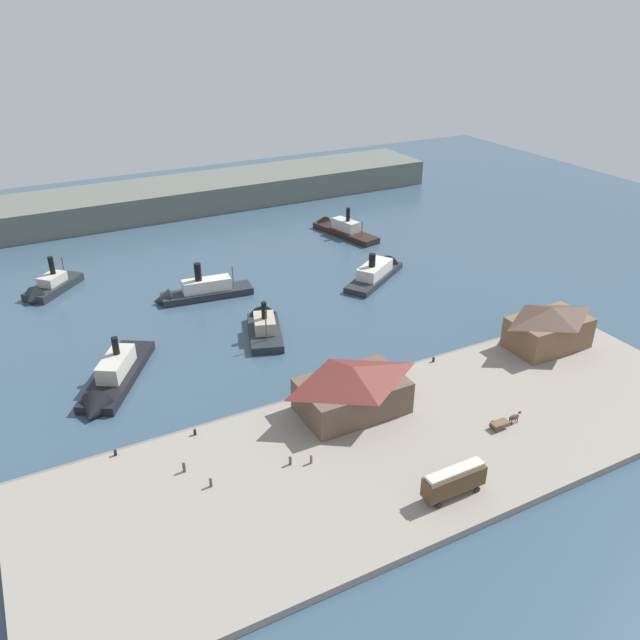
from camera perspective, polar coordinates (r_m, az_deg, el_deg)
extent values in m
plane|color=#385166|center=(113.70, 1.13, -5.30)|extent=(320.00, 320.00, 0.00)
cube|color=gray|center=(98.27, 7.43, -11.10)|extent=(110.00, 36.00, 1.20)
cube|color=slate|center=(110.81, 2.04, -5.97)|extent=(110.00, 0.80, 1.00)
cube|color=brown|center=(102.49, 2.88, -6.75)|extent=(16.64, 10.50, 5.47)
pyramid|color=maroon|center=(100.28, 2.93, -4.84)|extent=(16.97, 11.03, 2.61)
cube|color=brown|center=(127.40, 19.68, -1.04)|extent=(14.83, 8.89, 5.97)
pyramid|color=#473328|center=(125.61, 19.96, 0.61)|extent=(15.13, 9.33, 2.22)
cube|color=#4C381E|center=(88.98, 11.87, -13.87)|extent=(9.07, 2.43, 2.89)
cube|color=beige|center=(87.89, 11.98, -13.04)|extent=(8.70, 1.70, 0.50)
cylinder|color=black|center=(92.55, 12.86, -13.65)|extent=(0.90, 0.18, 0.90)
cylinder|color=black|center=(91.24, 13.85, -14.49)|extent=(0.90, 0.18, 0.90)
cylinder|color=black|center=(89.33, 9.61, -15.05)|extent=(0.90, 0.18, 0.90)
cylinder|color=black|center=(87.97, 10.58, -15.96)|extent=(0.90, 0.18, 0.90)
cube|color=brown|center=(103.27, 15.77, -8.89)|extent=(2.80, 1.52, 0.50)
cylinder|color=#4C3828|center=(103.34, 15.12, -8.94)|extent=(1.20, 0.10, 1.20)
cylinder|color=#4C3828|center=(102.49, 15.69, -9.36)|extent=(1.20, 0.10, 1.20)
ellipsoid|color=#473323|center=(104.83, 16.93, -8.30)|extent=(2.00, 0.70, 0.90)
ellipsoid|color=#473323|center=(105.20, 17.41, -7.88)|extent=(0.70, 0.32, 0.44)
cylinder|color=#473323|center=(105.65, 17.05, -8.42)|extent=(0.16, 0.16, 1.00)
cylinder|color=#473323|center=(105.43, 17.20, -8.52)|extent=(0.16, 0.16, 1.00)
cylinder|color=#473323|center=(104.91, 16.57, -8.62)|extent=(0.16, 0.16, 1.00)
cylinder|color=#473323|center=(104.69, 16.72, -8.72)|extent=(0.16, 0.16, 1.00)
cylinder|color=#3D4C42|center=(93.65, -12.04, -12.74)|extent=(0.44, 0.44, 1.50)
sphere|color=#CCA889|center=(93.09, -12.10, -12.32)|extent=(0.27, 0.27, 0.27)
cylinder|color=#6B5B4C|center=(93.14, -0.79, -12.33)|extent=(0.39, 0.39, 1.32)
sphere|color=#CCA889|center=(92.65, -0.80, -11.96)|extent=(0.24, 0.24, 0.24)
cylinder|color=#3D4C42|center=(90.67, -9.73, -14.11)|extent=(0.40, 0.40, 1.37)
sphere|color=#CCA889|center=(90.14, -9.77, -13.72)|extent=(0.25, 0.25, 0.25)
cylinder|color=#3D4C42|center=(93.00, -2.67, -12.43)|extent=(0.40, 0.40, 1.36)
sphere|color=#CCA889|center=(92.48, -2.68, -12.04)|extent=(0.25, 0.25, 0.25)
cylinder|color=black|center=(100.23, -11.11, -9.80)|extent=(0.44, 0.44, 0.90)
cylinder|color=black|center=(99.16, -17.80, -11.22)|extent=(0.44, 0.44, 0.90)
cylinder|color=black|center=(118.06, 10.10, -3.49)|extent=(0.44, 0.44, 0.90)
cube|color=black|center=(118.82, -17.60, -4.72)|extent=(17.30, 22.43, 1.58)
cone|color=black|center=(110.29, -19.56, -7.77)|extent=(7.10, 6.50, 5.86)
cube|color=beige|center=(117.66, -17.75, -3.77)|extent=(8.37, 10.19, 3.04)
cylinder|color=black|center=(116.95, -17.80, -2.20)|extent=(1.17, 1.17, 3.22)
cube|color=black|center=(181.05, 2.28, 7.80)|extent=(10.38, 22.52, 1.64)
cone|color=black|center=(188.68, -0.01, 8.64)|extent=(5.70, 4.97, 4.93)
cube|color=beige|center=(180.31, 2.30, 8.47)|extent=(5.22, 8.64, 2.87)
cylinder|color=black|center=(178.63, 2.52, 9.40)|extent=(1.11, 1.11, 3.75)
cylinder|color=brown|center=(175.65, 3.78, 8.15)|extent=(0.24, 0.24, 4.24)
cube|color=#23282D|center=(127.52, -4.94, -1.11)|extent=(10.82, 16.41, 1.57)
cone|color=#23282D|center=(134.25, -5.19, 0.42)|extent=(6.20, 4.41, 5.61)
cube|color=#B2A893|center=(126.55, -4.98, -0.29)|extent=(5.91, 7.42, 2.56)
cylinder|color=black|center=(124.88, -5.02, 0.87)|extent=(1.07, 1.07, 3.48)
cylinder|color=brown|center=(121.61, -4.85, -0.47)|extent=(0.24, 0.24, 6.44)
cube|color=#23282D|center=(152.49, 4.87, 3.82)|extent=(20.50, 16.02, 1.42)
cone|color=#23282D|center=(161.24, 6.44, 5.08)|extent=(5.93, 6.37, 5.18)
cube|color=silver|center=(151.69, 4.90, 4.53)|extent=(11.52, 9.67, 2.68)
cylinder|color=black|center=(149.23, 4.68, 5.34)|extent=(1.58, 1.58, 3.09)
cube|color=#23282D|center=(158.72, -22.67, 2.75)|extent=(14.43, 14.53, 1.81)
cone|color=#23282D|center=(153.75, -24.29, 1.64)|extent=(5.60, 5.57, 5.27)
cube|color=beige|center=(157.99, -22.80, 3.39)|extent=(6.93, 6.95, 2.09)
cylinder|color=black|center=(157.37, -22.85, 4.52)|extent=(1.21, 1.21, 4.06)
cylinder|color=brown|center=(160.59, -21.95, 4.46)|extent=(0.24, 0.24, 4.79)
cube|color=#23282D|center=(145.65, -10.02, 2.34)|extent=(20.65, 7.61, 1.58)
cone|color=#23282D|center=(144.42, -13.93, 1.71)|extent=(4.17, 5.13, 4.73)
cube|color=silver|center=(144.77, -10.09, 3.11)|extent=(11.01, 4.66, 2.73)
cylinder|color=black|center=(143.19, -10.86, 4.24)|extent=(1.54, 1.54, 3.99)
cylinder|color=brown|center=(145.43, -7.80, 3.86)|extent=(0.24, 0.24, 4.81)
cube|color=#60665B|center=(207.28, -13.90, 10.50)|extent=(180.00, 24.00, 8.00)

